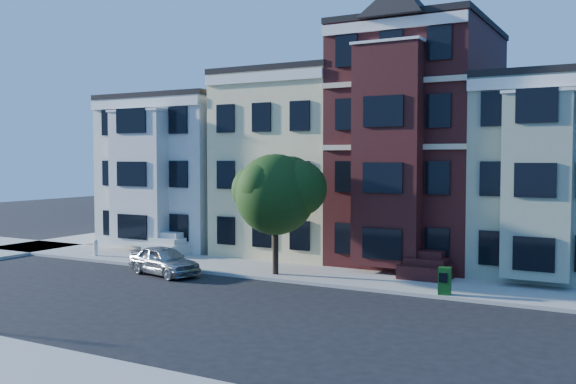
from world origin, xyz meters
The scene contains 10 objects.
ground centered at (0.00, 0.00, 0.00)m, with size 120.00×120.00×0.00m, color black.
far_sidewalk centered at (0.00, 8.00, 0.07)m, with size 60.00×4.00×0.15m, color #9E9B93.
house_white centered at (-15.00, 14.50, 4.50)m, with size 8.00×9.00×9.00m, color silver.
house_yellow centered at (-7.00, 14.50, 5.00)m, with size 7.00×9.00×10.00m, color beige.
house_brown centered at (0.00, 14.50, 6.00)m, with size 7.00×9.00×12.00m, color #381111.
house_green centered at (6.50, 14.50, 4.50)m, with size 6.00×9.00×9.00m, color gray.
street_tree centered at (-4.42, 6.94, 3.57)m, with size 5.88×5.88×6.84m, color #204612, non-canonical shape.
parked_car centered at (-9.26, 4.86, 0.69)m, with size 1.62×4.02×1.37m, color #9DA1A4.
newspaper_box centered at (3.61, 6.30, 0.68)m, with size 0.48×0.43×1.07m, color #18591A.
fire_hydrant centered at (-15.87, 7.01, 0.50)m, with size 0.25×0.25×0.70m, color silver.
Camera 1 is at (10.28, -18.42, 5.47)m, focal length 40.00 mm.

